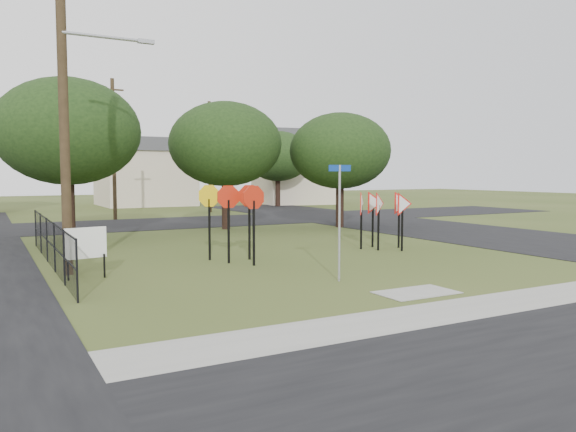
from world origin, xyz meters
The scene contains 20 objects.
ground centered at (0.00, 0.00, 0.00)m, with size 140.00×140.00×0.00m, color #39491B.
sidewalk centered at (0.00, -4.20, 0.01)m, with size 30.00×1.60×0.02m, color gray.
planting_strip centered at (0.00, -5.40, 0.01)m, with size 30.00×0.80×0.02m, color #39491B.
street_right centered at (12.00, 10.00, 0.01)m, with size 8.00×50.00×0.02m, color black.
street_far centered at (0.00, 20.00, 0.01)m, with size 60.00×8.00×0.02m, color black.
curb_pad centered at (0.00, -2.40, 0.01)m, with size 2.00×1.20×0.02m, color gray.
street_name_sign centered at (-0.84, -0.18, 1.83)m, with size 0.66×0.10×3.22m.
stop_sign_cluster centered at (-2.03, 4.33, 1.93)m, with size 1.98×2.13×2.62m.
yield_sign_cluster centered at (4.38, 4.55, 1.71)m, with size 2.43×1.65×2.32m.
info_board centered at (-6.94, 3.50, 0.98)m, with size 1.16×0.25×1.47m.
utility_pole_main centered at (-7.24, 4.50, 5.21)m, with size 3.55×0.33×10.00m.
far_pole_a centered at (-2.00, 24.00, 4.60)m, with size 1.40×0.24×9.00m.
far_pole_b centered at (6.00, 28.00, 4.35)m, with size 1.40×0.24×8.50m.
fence_run centered at (-7.60, 6.25, 0.78)m, with size 0.05×11.55×1.50m.
house_mid centered at (4.00, 40.00, 3.15)m, with size 8.40×8.40×6.20m.
house_right centered at (18.00, 36.00, 3.65)m, with size 8.30×8.30×7.20m.
tree_near_left centered at (-6.00, 14.00, 4.86)m, with size 6.40×6.40×7.27m.
tree_near_mid centered at (2.00, 15.00, 4.54)m, with size 6.00×6.00×6.80m.
tree_near_right centered at (8.00, 13.00, 4.22)m, with size 5.60×5.60×6.33m.
tree_far_right centered at (14.00, 32.00, 4.54)m, with size 6.00×6.00×6.80m.
Camera 1 is at (-9.43, -13.01, 2.98)m, focal length 35.00 mm.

